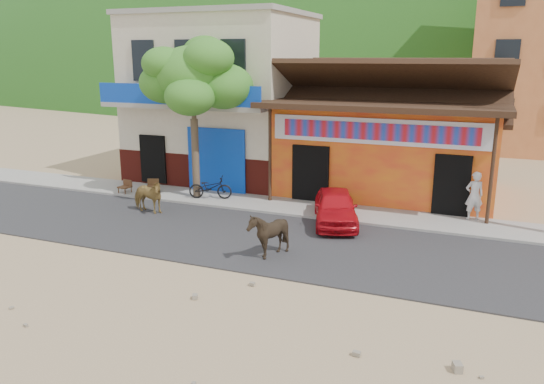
{
  "coord_description": "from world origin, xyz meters",
  "views": [
    {
      "loc": [
        5.42,
        -11.42,
        5.44
      ],
      "look_at": [
        -0.36,
        3.0,
        1.4
      ],
      "focal_mm": 35.0,
      "sensor_mm": 36.0,
      "label": 1
    }
  ],
  "objects_px": {
    "scooter": "(210,187)",
    "cafe_chair_left": "(124,181)",
    "cow_tan": "(147,196)",
    "cow_dark": "(268,234)",
    "cafe_chair_right": "(152,180)",
    "red_car": "(335,207)",
    "pedestrian": "(474,196)",
    "tree": "(194,119)"
  },
  "relations": [
    {
      "from": "red_car",
      "to": "pedestrian",
      "type": "relative_size",
      "value": 2.05
    },
    {
      "from": "pedestrian",
      "to": "tree",
      "type": "bearing_deg",
      "value": -17.12
    },
    {
      "from": "scooter",
      "to": "cafe_chair_left",
      "type": "bearing_deg",
      "value": 80.47
    },
    {
      "from": "tree",
      "to": "pedestrian",
      "type": "height_order",
      "value": "tree"
    },
    {
      "from": "cafe_chair_left",
      "to": "tree",
      "type": "bearing_deg",
      "value": 16.03
    },
    {
      "from": "tree",
      "to": "cafe_chair_right",
      "type": "relative_size",
      "value": 6.16
    },
    {
      "from": "scooter",
      "to": "red_car",
      "type": "bearing_deg",
      "value": -118.26
    },
    {
      "from": "cafe_chair_right",
      "to": "cow_dark",
      "type": "bearing_deg",
      "value": -52.72
    },
    {
      "from": "tree",
      "to": "red_car",
      "type": "height_order",
      "value": "tree"
    },
    {
      "from": "cow_dark",
      "to": "pedestrian",
      "type": "distance_m",
      "value": 7.48
    },
    {
      "from": "tree",
      "to": "cafe_chair_left",
      "type": "relative_size",
      "value": 6.52
    },
    {
      "from": "pedestrian",
      "to": "cafe_chair_right",
      "type": "xyz_separation_m",
      "value": [
        -11.93,
        -0.96,
        -0.33
      ]
    },
    {
      "from": "red_car",
      "to": "scooter",
      "type": "xyz_separation_m",
      "value": [
        -5.16,
        0.99,
        -0.06
      ]
    },
    {
      "from": "cafe_chair_left",
      "to": "cow_dark",
      "type": "bearing_deg",
      "value": -20.97
    },
    {
      "from": "pedestrian",
      "to": "cafe_chair_left",
      "type": "xyz_separation_m",
      "value": [
        -12.92,
        -1.4,
        -0.35
      ]
    },
    {
      "from": "cow_dark",
      "to": "cafe_chair_left",
      "type": "relative_size",
      "value": 1.43
    },
    {
      "from": "cow_tan",
      "to": "pedestrian",
      "type": "bearing_deg",
      "value": -67.29
    },
    {
      "from": "scooter",
      "to": "cafe_chair_left",
      "type": "distance_m",
      "value": 3.61
    },
    {
      "from": "red_car",
      "to": "cow_dark",
      "type": "bearing_deg",
      "value": -122.66
    },
    {
      "from": "cafe_chair_left",
      "to": "cafe_chair_right",
      "type": "height_order",
      "value": "cafe_chair_right"
    },
    {
      "from": "red_car",
      "to": "pedestrian",
      "type": "distance_m",
      "value": 4.61
    },
    {
      "from": "cow_dark",
      "to": "cafe_chair_right",
      "type": "distance_m",
      "value": 8.18
    },
    {
      "from": "tree",
      "to": "cafe_chair_left",
      "type": "distance_m",
      "value": 3.94
    },
    {
      "from": "red_car",
      "to": "cafe_chair_right",
      "type": "xyz_separation_m",
      "value": [
        -7.75,
        0.94,
        -0.0
      ]
    },
    {
      "from": "cow_dark",
      "to": "cafe_chair_left",
      "type": "height_order",
      "value": "cow_dark"
    },
    {
      "from": "cafe_chair_left",
      "to": "cow_tan",
      "type": "bearing_deg",
      "value": -30.8
    },
    {
      "from": "cow_dark",
      "to": "cafe_chair_right",
      "type": "height_order",
      "value": "cow_dark"
    },
    {
      "from": "tree",
      "to": "pedestrian",
      "type": "bearing_deg",
      "value": 5.17
    },
    {
      "from": "scooter",
      "to": "cafe_chair_right",
      "type": "relative_size",
      "value": 1.68
    },
    {
      "from": "cow_tan",
      "to": "cafe_chair_left",
      "type": "height_order",
      "value": "cow_tan"
    },
    {
      "from": "cafe_chair_left",
      "to": "cafe_chair_right",
      "type": "distance_m",
      "value": 1.08
    },
    {
      "from": "pedestrian",
      "to": "cafe_chair_right",
      "type": "relative_size",
      "value": 1.67
    },
    {
      "from": "cow_tan",
      "to": "pedestrian",
      "type": "distance_m",
      "value": 11.09
    },
    {
      "from": "tree",
      "to": "red_car",
      "type": "relative_size",
      "value": 1.8
    },
    {
      "from": "cow_tan",
      "to": "cow_dark",
      "type": "distance_m",
      "value": 6.01
    },
    {
      "from": "tree",
      "to": "scooter",
      "type": "height_order",
      "value": "tree"
    },
    {
      "from": "cafe_chair_left",
      "to": "cafe_chair_right",
      "type": "bearing_deg",
      "value": 30.47
    },
    {
      "from": "scooter",
      "to": "pedestrian",
      "type": "xyz_separation_m",
      "value": [
        9.34,
        0.91,
        0.38
      ]
    },
    {
      "from": "cow_dark",
      "to": "scooter",
      "type": "bearing_deg",
      "value": -160.95
    },
    {
      "from": "cow_dark",
      "to": "red_car",
      "type": "distance_m",
      "value": 3.68
    },
    {
      "from": "red_car",
      "to": "cafe_chair_left",
      "type": "height_order",
      "value": "red_car"
    },
    {
      "from": "scooter",
      "to": "pedestrian",
      "type": "bearing_deg",
      "value": -101.82
    }
  ]
}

